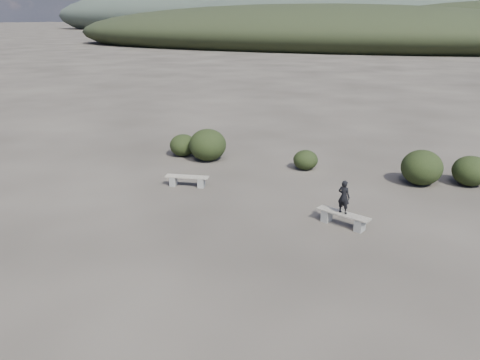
% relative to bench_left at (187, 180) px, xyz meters
% --- Properties ---
extents(ground, '(1200.00, 1200.00, 0.00)m').
position_rel_bench_left_xyz_m(ground, '(2.35, -4.96, -0.24)').
color(ground, '#2F2A24').
rests_on(ground, ground).
extents(bench_left, '(1.62, 0.71, 0.40)m').
position_rel_bench_left_xyz_m(bench_left, '(0.00, 0.00, 0.00)').
color(bench_left, '#65635E').
rests_on(bench_left, ground).
extents(bench_right, '(1.67, 0.79, 0.41)m').
position_rel_bench_left_xyz_m(bench_right, '(5.97, -1.13, 0.01)').
color(bench_right, '#65635E').
rests_on(bench_right, ground).
extents(seated_person, '(0.42, 0.34, 1.02)m').
position_rel_bench_left_xyz_m(seated_person, '(5.94, -1.12, 0.68)').
color(seated_person, black).
rests_on(seated_person, bench_right).
extents(shrub_a, '(1.19, 1.19, 0.97)m').
position_rel_bench_left_xyz_m(shrub_a, '(-2.21, 3.47, 0.25)').
color(shrub_a, black).
rests_on(shrub_a, ground).
extents(shrub_b, '(1.60, 1.60, 1.37)m').
position_rel_bench_left_xyz_m(shrub_b, '(-0.87, 3.29, 0.45)').
color(shrub_b, black).
rests_on(shrub_b, ground).
extents(shrub_c, '(1.00, 1.00, 0.80)m').
position_rel_bench_left_xyz_m(shrub_c, '(3.37, 3.76, 0.16)').
color(shrub_c, black).
rests_on(shrub_c, ground).
extents(shrub_d, '(1.49, 1.49, 1.31)m').
position_rel_bench_left_xyz_m(shrub_d, '(7.80, 3.73, 0.41)').
color(shrub_d, black).
rests_on(shrub_d, ground).
extents(shrub_e, '(1.32, 1.32, 1.10)m').
position_rel_bench_left_xyz_m(shrub_e, '(9.46, 4.37, 0.31)').
color(shrub_e, black).
rests_on(shrub_e, ground).
extents(mountain_ridges, '(500.00, 400.00, 56.00)m').
position_rel_bench_left_xyz_m(mountain_ridges, '(-5.13, 334.10, 10.60)').
color(mountain_ridges, black).
rests_on(mountain_ridges, ground).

